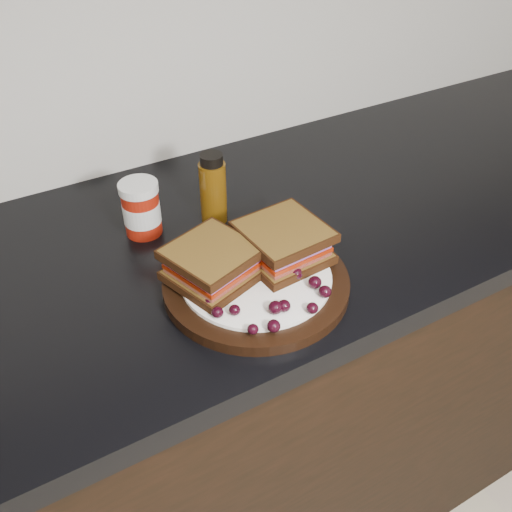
{
  "coord_description": "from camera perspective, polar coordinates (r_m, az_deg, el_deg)",
  "views": [
    {
      "loc": [
        -0.06,
        1.0,
        1.47
      ],
      "look_at": [
        0.26,
        1.56,
        0.96
      ],
      "focal_mm": 40.0,
      "sensor_mm": 36.0,
      "label": 1
    }
  ],
  "objects": [
    {
      "name": "grape_21",
      "position": [
        0.82,
        -4.05,
        -2.74
      ],
      "size": [
        0.02,
        0.02,
        0.02
      ],
      "primitive_type": "ellipsoid",
      "color": "black",
      "rests_on": "plate"
    },
    {
      "name": "grape_0",
      "position": [
        0.78,
        -3.88,
        -5.64
      ],
      "size": [
        0.02,
        0.02,
        0.02
      ],
      "primitive_type": "ellipsoid",
      "color": "black",
      "rests_on": "plate"
    },
    {
      "name": "grape_14",
      "position": [
        0.87,
        -4.75,
        0.1
      ],
      "size": [
        0.02,
        0.02,
        0.02
      ],
      "primitive_type": "ellipsoid",
      "color": "black",
      "rests_on": "plate"
    },
    {
      "name": "oil_bottle",
      "position": [
        0.97,
        -4.33,
        6.76
      ],
      "size": [
        0.05,
        0.05,
        0.13
      ],
      "primitive_type": "cylinder",
      "rotation": [
        0.0,
        0.0,
        0.06
      ],
      "color": "#533308",
      "rests_on": "countertop"
    },
    {
      "name": "grape_11",
      "position": [
        0.87,
        4.55,
        -0.1
      ],
      "size": [
        0.02,
        0.02,
        0.02
      ],
      "primitive_type": "ellipsoid",
      "color": "black",
      "rests_on": "plate"
    },
    {
      "name": "grape_9",
      "position": [
        0.84,
        4.05,
        -1.77
      ],
      "size": [
        0.02,
        0.02,
        0.02
      ],
      "primitive_type": "ellipsoid",
      "color": "black",
      "rests_on": "plate"
    },
    {
      "name": "grape_10",
      "position": [
        0.86,
        5.14,
        -0.33
      ],
      "size": [
        0.02,
        0.02,
        0.02
      ],
      "primitive_type": "ellipsoid",
      "color": "black",
      "rests_on": "plate"
    },
    {
      "name": "grape_15",
      "position": [
        0.84,
        -2.79,
        -1.33
      ],
      "size": [
        0.02,
        0.02,
        0.02
      ],
      "primitive_type": "ellipsoid",
      "color": "black",
      "rests_on": "plate"
    },
    {
      "name": "base_cabinets",
      "position": [
        1.25,
        -14.3,
        -19.67
      ],
      "size": [
        3.96,
        0.58,
        0.86
      ],
      "primitive_type": "cube",
      "color": "black",
      "rests_on": "ground_plane"
    },
    {
      "name": "sandwich_right",
      "position": [
        0.87,
        2.74,
        1.35
      ],
      "size": [
        0.13,
        0.13,
        0.06
      ],
      "primitive_type": null,
      "rotation": [
        0.0,
        0.0,
        0.07
      ],
      "color": "brown",
      "rests_on": "plate"
    },
    {
      "name": "grape_18",
      "position": [
        0.79,
        -4.68,
        -4.75
      ],
      "size": [
        0.02,
        0.02,
        0.02
      ],
      "primitive_type": "ellipsoid",
      "color": "black",
      "rests_on": "plate"
    },
    {
      "name": "grape_16",
      "position": [
        0.82,
        -5.28,
        -2.58
      ],
      "size": [
        0.02,
        0.02,
        0.02
      ],
      "primitive_type": "ellipsoid",
      "color": "black",
      "rests_on": "plate"
    },
    {
      "name": "grape_12",
      "position": [
        0.88,
        3.86,
        0.52
      ],
      "size": [
        0.02,
        0.02,
        0.02
      ],
      "primitive_type": "ellipsoid",
      "color": "black",
      "rests_on": "plate"
    },
    {
      "name": "plate",
      "position": [
        0.86,
        0.0,
        -2.68
      ],
      "size": [
        0.28,
        0.28,
        0.02
      ],
      "primitive_type": "cylinder",
      "color": "black",
      "rests_on": "countertop"
    },
    {
      "name": "condiment_jar",
      "position": [
        0.97,
        -11.4,
        4.68
      ],
      "size": [
        0.07,
        0.07,
        0.1
      ],
      "primitive_type": "cylinder",
      "rotation": [
        0.0,
        0.0,
        0.01
      ],
      "color": "maroon",
      "rests_on": "countertop"
    },
    {
      "name": "countertop",
      "position": [
        0.92,
        -18.63,
        -4.34
      ],
      "size": [
        3.98,
        0.6,
        0.04
      ],
      "primitive_type": "cube",
      "color": "black",
      "rests_on": "base_cabinets"
    },
    {
      "name": "grape_4",
      "position": [
        0.78,
        1.95,
        -5.18
      ],
      "size": [
        0.02,
        0.02,
        0.02
      ],
      "primitive_type": "ellipsoid",
      "color": "black",
      "rests_on": "plate"
    },
    {
      "name": "grape_13",
      "position": [
        0.89,
        2.42,
        1.25
      ],
      "size": [
        0.02,
        0.02,
        0.02
      ],
      "primitive_type": "ellipsoid",
      "color": "black",
      "rests_on": "plate"
    },
    {
      "name": "grape_19",
      "position": [
        0.86,
        -4.41,
        -0.87
      ],
      "size": [
        0.02,
        0.02,
        0.02
      ],
      "primitive_type": "ellipsoid",
      "color": "black",
      "rests_on": "plate"
    },
    {
      "name": "grape_17",
      "position": [
        0.82,
        -4.93,
        -3.11
      ],
      "size": [
        0.02,
        0.02,
        0.02
      ],
      "primitive_type": "ellipsoid",
      "color": "black",
      "rests_on": "plate"
    },
    {
      "name": "grape_2",
      "position": [
        0.76,
        -0.31,
        -7.33
      ],
      "size": [
        0.02,
        0.02,
        0.01
      ],
      "primitive_type": "ellipsoid",
      "color": "black",
      "rests_on": "plate"
    },
    {
      "name": "grape_3",
      "position": [
        0.76,
        1.78,
        -7.01
      ],
      "size": [
        0.02,
        0.02,
        0.02
      ],
      "primitive_type": "ellipsoid",
      "color": "black",
      "rests_on": "plate"
    },
    {
      "name": "grape_6",
      "position": [
        0.79,
        5.65,
        -5.21
      ],
      "size": [
        0.02,
        0.02,
        0.02
      ],
      "primitive_type": "ellipsoid",
      "color": "black",
      "rests_on": "plate"
    },
    {
      "name": "grape_8",
      "position": [
        0.83,
        5.91,
        -2.64
      ],
      "size": [
        0.02,
        0.02,
        0.02
      ],
      "primitive_type": "ellipsoid",
      "color": "black",
      "rests_on": "plate"
    },
    {
      "name": "grape_20",
      "position": [
        0.83,
        -3.58,
        -2.43
      ],
      "size": [
        0.02,
        0.02,
        0.01
      ],
      "primitive_type": "ellipsoid",
      "color": "black",
      "rests_on": "plate"
    },
    {
      "name": "sandwich_left",
      "position": [
        0.83,
        -4.41,
        -0.76
      ],
      "size": [
        0.15,
        0.15,
        0.05
      ],
      "primitive_type": null,
      "rotation": [
        0.0,
        0.0,
        0.31
      ],
      "color": "brown",
      "rests_on": "plate"
    },
    {
      "name": "grape_1",
      "position": [
        0.78,
        -2.15,
        -5.42
      ],
      "size": [
        0.02,
        0.02,
        0.01
      ],
      "primitive_type": "ellipsoid",
      "color": "black",
      "rests_on": "plate"
    },
    {
      "name": "grape_7",
      "position": [
        0.81,
        6.91,
        -3.55
      ],
      "size": [
        0.02,
        0.02,
        0.02
      ],
      "primitive_type": "ellipsoid",
      "color": "black",
      "rests_on": "plate"
    },
    {
      "name": "grape_5",
      "position": [
        0.79,
        2.82,
        -5.0
      ],
      "size": [
        0.02,
        0.02,
        0.02
      ],
      "primitive_type": "ellipsoid",
      "color": "black",
      "rests_on": "plate"
    }
  ]
}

